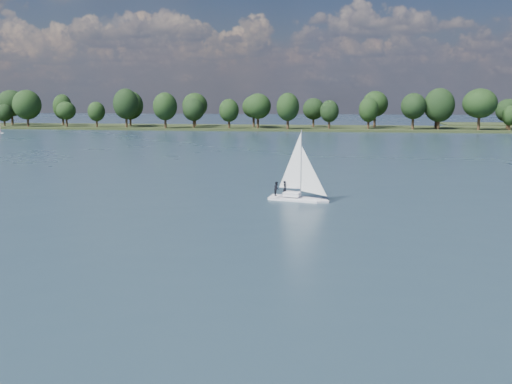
{
  "coord_description": "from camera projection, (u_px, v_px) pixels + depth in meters",
  "views": [
    {
      "loc": [
        5.38,
        -12.85,
        11.12
      ],
      "look_at": [
        -2.75,
        39.96,
        2.5
      ],
      "focal_mm": 40.0,
      "sensor_mm": 36.0,
      "label": 1
    }
  ],
  "objects": [
    {
      "name": "ground",
      "position": [
        316.0,
        157.0,
        112.69
      ],
      "size": [
        700.0,
        700.0,
        0.0
      ],
      "primitive_type": "plane",
      "color": "#233342",
      "rests_on": "ground"
    },
    {
      "name": "sailboat",
      "position": [
        295.0,
        180.0,
        63.43
      ],
      "size": [
        6.53,
        3.36,
        8.28
      ],
      "rotation": [
        0.0,
        0.0,
        -0.27
      ],
      "color": "white",
      "rests_on": "ground"
    },
    {
      "name": "dinghy_pink",
      "position": [
        0.0,
        130.0,
        193.9
      ],
      "size": [
        2.67,
        1.25,
        4.13
      ],
      "rotation": [
        0.0,
        0.0,
        0.09
      ],
      "color": "white",
      "rests_on": "ground"
    },
    {
      "name": "far_shore",
      "position": [
        330.0,
        129.0,
        221.97
      ],
      "size": [
        660.0,
        40.0,
        1.5
      ],
      "primitive_type": "cube",
      "color": "black",
      "rests_on": "ground"
    },
    {
      "name": "treeline",
      "position": [
        313.0,
        108.0,
        217.89
      ],
      "size": [
        561.94,
        73.89,
        17.66
      ],
      "color": "black",
      "rests_on": "ground"
    }
  ]
}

